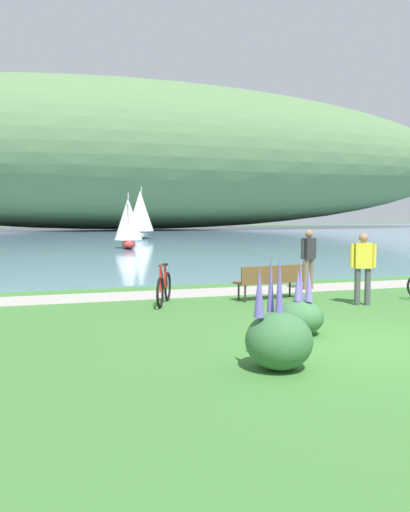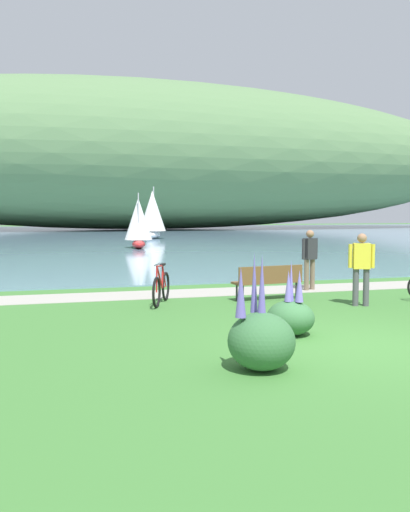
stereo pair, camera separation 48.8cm
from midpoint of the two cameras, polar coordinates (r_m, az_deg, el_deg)
The scene contains 12 objects.
ground_plane at distance 9.32m, azimuth 15.92°, elevation -9.05°, with size 200.00×200.00×0.00m, color #3D7533.
bay_water at distance 55.84m, azimuth -11.83°, elevation 2.25°, with size 180.00×80.00×0.04m, color #6B8EA8.
distant_hillside at distance 75.17m, azimuth -8.22°, elevation 10.58°, with size 105.46×28.00×20.17m, color #567A4C.
shoreline_path at distance 14.92m, azimuth 2.65°, elevation -3.78°, with size 60.00×1.50×0.01m, color #A39E93.
park_bench_near_camera at distance 13.45m, azimuth 5.97°, elevation -2.49°, with size 1.85×0.73×0.88m.
bicycle_leaning_near_bench at distance 12.77m, azimuth -5.52°, elevation -3.43°, with size 0.73×1.66×1.01m.
person_at_shoreline at distance 15.35m, azimuth 10.18°, elevation 0.04°, with size 0.57×0.34×1.71m.
person_on_the_grass at distance 13.02m, azimuth 15.59°, elevation -0.85°, with size 0.58×0.34×1.71m.
echium_bush_closest_to_camera at distance 9.67m, azimuth 8.74°, elevation -6.31°, with size 0.86×0.86×1.34m.
echium_bush_beside_closest at distance 7.49m, azimuth 6.03°, elevation -8.78°, with size 0.94×0.94×1.62m.
sailboat_nearest_to_shore at distance 45.80m, azimuth -7.27°, elevation 4.49°, with size 2.89×3.96×4.49m.
sailboat_mid_bay at distance 33.43m, azimuth -8.66°, elevation 3.61°, with size 1.92×2.99×3.42m.
Camera 1 is at (-5.19, -7.53, 2.16)m, focal length 37.24 mm.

